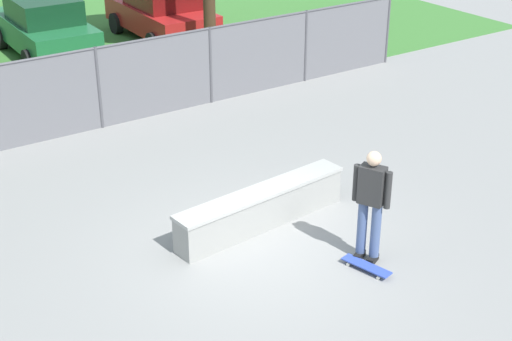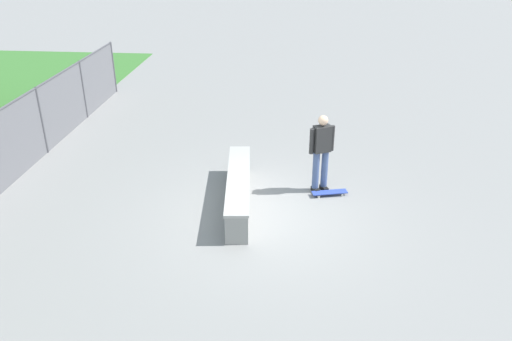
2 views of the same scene
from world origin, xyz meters
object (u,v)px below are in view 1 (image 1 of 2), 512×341
(car_green, at_px, (44,26))
(car_red, at_px, (161,12))
(concrete_ledge, at_px, (262,208))
(skateboard, at_px, (366,266))
(skateboarder, at_px, (371,201))

(car_green, relative_size, car_red, 1.00)
(concrete_ledge, height_order, skateboard, concrete_ledge)
(skateboarder, relative_size, skateboard, 2.21)
(car_green, xyz_separation_m, car_red, (3.43, -0.36, 0.00))
(car_red, bearing_deg, skateboard, -104.40)
(concrete_ledge, height_order, car_green, car_green)
(car_red, bearing_deg, concrete_ledge, -109.50)
(car_green, bearing_deg, skateboarder, -88.46)
(car_green, height_order, car_red, same)
(skateboard, relative_size, car_green, 0.19)
(skateboarder, distance_m, skateboard, 0.99)
(skateboarder, distance_m, car_green, 12.94)
(skateboard, distance_m, car_red, 13.25)
(car_green, bearing_deg, concrete_ledge, -92.06)
(concrete_ledge, relative_size, car_green, 0.78)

